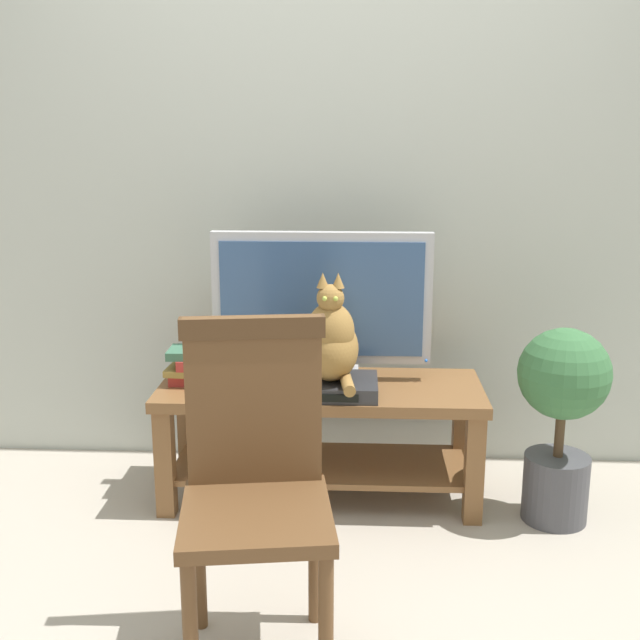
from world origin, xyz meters
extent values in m
plane|color=#ADA393|center=(0.00, 0.00, 0.00)|extent=(12.00, 12.00, 0.00)
cube|color=#B7BCB2|center=(0.00, 0.93, 1.40)|extent=(7.00, 0.12, 2.80)
cube|color=brown|center=(-0.02, 0.46, 0.45)|extent=(1.28, 0.49, 0.04)
cube|color=brown|center=(-0.61, 0.27, 0.22)|extent=(0.07, 0.07, 0.43)
cube|color=brown|center=(0.56, 0.27, 0.22)|extent=(0.07, 0.07, 0.43)
cube|color=brown|center=(-0.61, 0.66, 0.22)|extent=(0.07, 0.07, 0.43)
cube|color=brown|center=(0.56, 0.66, 0.22)|extent=(0.07, 0.07, 0.43)
cube|color=brown|center=(-0.02, 0.46, 0.13)|extent=(1.18, 0.41, 0.02)
cube|color=#B7B7BC|center=(-0.02, 0.55, 0.49)|extent=(0.30, 0.20, 0.03)
cube|color=#B7B7BC|center=(-0.02, 0.55, 0.53)|extent=(0.06, 0.04, 0.04)
cube|color=#B7B7BC|center=(-0.02, 0.55, 0.81)|extent=(0.87, 0.05, 0.52)
cube|color=#385684|center=(-0.02, 0.52, 0.81)|extent=(0.80, 0.01, 0.46)
sphere|color=#2672F2|center=(0.39, 0.52, 0.56)|extent=(0.01, 0.01, 0.01)
cube|color=#2D2D30|center=(0.02, 0.36, 0.50)|extent=(0.36, 0.26, 0.06)
cube|color=black|center=(0.02, 0.23, 0.50)|extent=(0.21, 0.01, 0.03)
ellipsoid|color=olive|center=(0.02, 0.36, 0.65)|extent=(0.21, 0.27, 0.24)
ellipsoid|color=olive|center=(0.02, 0.33, 0.73)|extent=(0.18, 0.18, 0.22)
sphere|color=olive|center=(0.02, 0.31, 0.86)|extent=(0.10, 0.10, 0.10)
cone|color=olive|center=(-0.01, 0.31, 0.93)|extent=(0.05, 0.05, 0.06)
cone|color=olive|center=(0.05, 0.31, 0.93)|extent=(0.05, 0.05, 0.06)
sphere|color=#B2C64C|center=(0.00, 0.27, 0.87)|extent=(0.02, 0.02, 0.02)
sphere|color=#B2C64C|center=(0.04, 0.27, 0.87)|extent=(0.02, 0.02, 0.02)
cylinder|color=olive|center=(0.08, 0.26, 0.55)|extent=(0.07, 0.22, 0.04)
cylinder|color=brown|center=(-0.29, -0.77, 0.21)|extent=(0.04, 0.04, 0.42)
cylinder|color=brown|center=(0.05, -0.72, 0.21)|extent=(0.04, 0.04, 0.42)
cylinder|color=brown|center=(-0.34, -0.43, 0.21)|extent=(0.04, 0.04, 0.42)
cylinder|color=brown|center=(0.00, -0.38, 0.21)|extent=(0.04, 0.04, 0.42)
cube|color=brown|center=(-0.15, -0.57, 0.44)|extent=(0.46, 0.46, 0.04)
cube|color=brown|center=(-0.17, -0.39, 0.71)|extent=(0.39, 0.09, 0.49)
cube|color=#4D331C|center=(-0.17, -0.39, 0.93)|extent=(0.41, 0.10, 0.06)
cube|color=#B2332D|center=(-0.52, 0.46, 0.50)|extent=(0.20, 0.12, 0.04)
cube|color=olive|center=(-0.52, 0.46, 0.53)|extent=(0.23, 0.17, 0.03)
cube|color=#B2332D|center=(-0.50, 0.47, 0.56)|extent=(0.16, 0.18, 0.04)
cube|color=#38664C|center=(-0.52, 0.46, 0.60)|extent=(0.21, 0.15, 0.03)
cylinder|color=#47474C|center=(0.88, 0.30, 0.13)|extent=(0.25, 0.25, 0.26)
cylinder|color=#332319|center=(0.88, 0.30, 0.25)|extent=(0.23, 0.23, 0.02)
cylinder|color=#4C3823|center=(0.88, 0.30, 0.35)|extent=(0.04, 0.04, 0.19)
sphere|color=#386B3D|center=(0.88, 0.30, 0.59)|extent=(0.34, 0.34, 0.34)
camera|label=1|loc=(0.12, -2.48, 1.46)|focal=43.96mm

